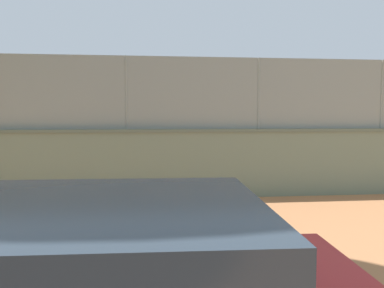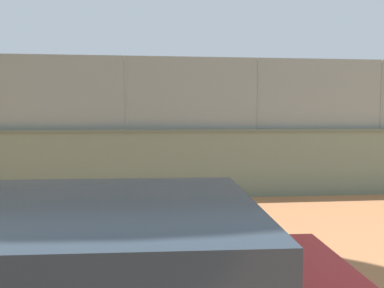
{
  "view_description": "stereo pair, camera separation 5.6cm",
  "coord_description": "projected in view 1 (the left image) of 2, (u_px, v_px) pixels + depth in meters",
  "views": [
    {
      "loc": [
        0.37,
        20.88,
        1.98
      ],
      "look_at": [
        -0.95,
        8.33,
        1.06
      ],
      "focal_mm": 35.06,
      "sensor_mm": 36.0,
      "label": 1
    },
    {
      "loc": [
        0.31,
        20.88,
        1.98
      ],
      "look_at": [
        -0.95,
        8.33,
        1.06
      ],
      "focal_mm": 35.06,
      "sensor_mm": 36.0,
      "label": 2
    }
  ],
  "objects": [
    {
      "name": "perimeter_wall",
      "position": [
        58.0,
        165.0,
        8.85
      ],
      "size": [
        29.58,
        0.4,
        1.68
      ],
      "color": "slate",
      "rests_on": "ground_plane"
    },
    {
      "name": "player_baseline_waiting",
      "position": [
        211.0,
        144.0,
        15.21
      ],
      "size": [
        0.67,
        0.86,
        1.47
      ],
      "color": "black",
      "rests_on": "ground_plane"
    },
    {
      "name": "sports_ball",
      "position": [
        241.0,
        180.0,
        11.42
      ],
      "size": [
        0.13,
        0.13,
        0.13
      ],
      "primitive_type": "sphere",
      "color": "yellow",
      "rests_on": "ground_plane"
    },
    {
      "name": "player_foreground_swinging",
      "position": [
        244.0,
        145.0,
        13.68
      ],
      "size": [
        0.7,
        1.07,
        1.61
      ],
      "color": "navy",
      "rests_on": "ground_plane"
    },
    {
      "name": "fence_panel_on_wall",
      "position": [
        56.0,
        92.0,
        8.72
      ],
      "size": [
        29.05,
        0.08,
        1.74
      ],
      "color": "gray",
      "rests_on": "perimeter_wall"
    },
    {
      "name": "ground_plane",
      "position": [
        159.0,
        152.0,
        20.89
      ],
      "size": [
        260.0,
        260.0,
        0.0
      ],
      "primitive_type": "plane",
      "color": "#B27247"
    }
  ]
}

